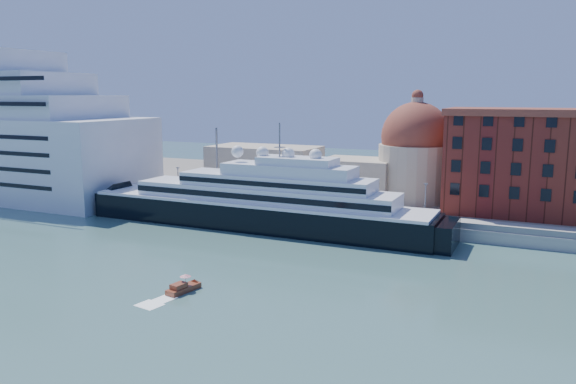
% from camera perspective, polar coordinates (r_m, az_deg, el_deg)
% --- Properties ---
extents(ground, '(400.00, 400.00, 0.00)m').
position_cam_1_polar(ground, '(99.96, -7.29, -6.60)').
color(ground, '#3A6463').
rests_on(ground, ground).
extents(quay, '(180.00, 10.00, 2.50)m').
position_cam_1_polar(quay, '(128.83, 0.71, -2.21)').
color(quay, gray).
rests_on(quay, ground).
extents(land, '(260.00, 72.00, 2.00)m').
position_cam_1_polar(land, '(166.53, 6.45, 0.40)').
color(land, slate).
rests_on(land, ground).
extents(quay_fence, '(180.00, 0.10, 1.20)m').
position_cam_1_polar(quay_fence, '(124.43, -0.13, -1.77)').
color(quay_fence, slate).
rests_on(quay_fence, quay).
extents(superyacht, '(88.07, 12.21, 26.32)m').
position_cam_1_polar(superyacht, '(121.59, -4.42, -1.38)').
color(superyacht, black).
rests_on(superyacht, ground).
extents(service_barge, '(10.91, 6.13, 2.33)m').
position_cam_1_polar(service_barge, '(138.35, -14.98, -1.95)').
color(service_barge, white).
rests_on(service_barge, ground).
extents(water_taxi, '(2.78, 5.79, 2.64)m').
position_cam_1_polar(water_taxi, '(83.76, -10.64, -9.52)').
color(water_taxi, brown).
rests_on(water_taxi, ground).
extents(warehouse, '(43.00, 19.00, 23.25)m').
position_cam_1_polar(warehouse, '(133.91, 24.92, 2.77)').
color(warehouse, maroon).
rests_on(warehouse, land).
extents(church, '(66.00, 18.00, 25.50)m').
position_cam_1_polar(church, '(146.90, 6.77, 3.04)').
color(church, beige).
rests_on(church, land).
extents(lamp_posts, '(120.80, 2.40, 18.00)m').
position_cam_1_polar(lamp_posts, '(131.40, -4.65, 1.80)').
color(lamp_posts, slate).
rests_on(lamp_posts, quay).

